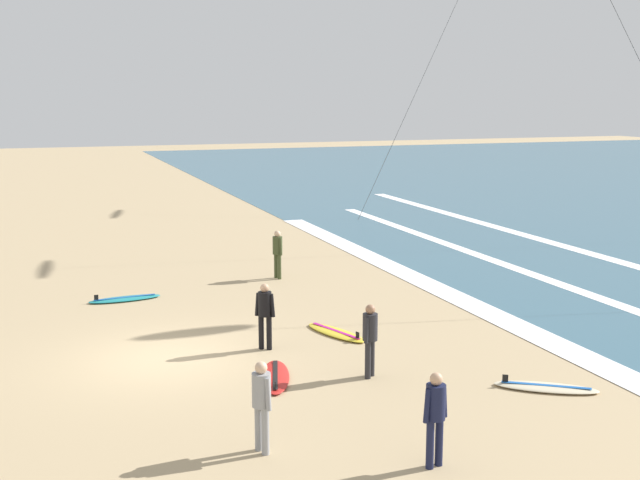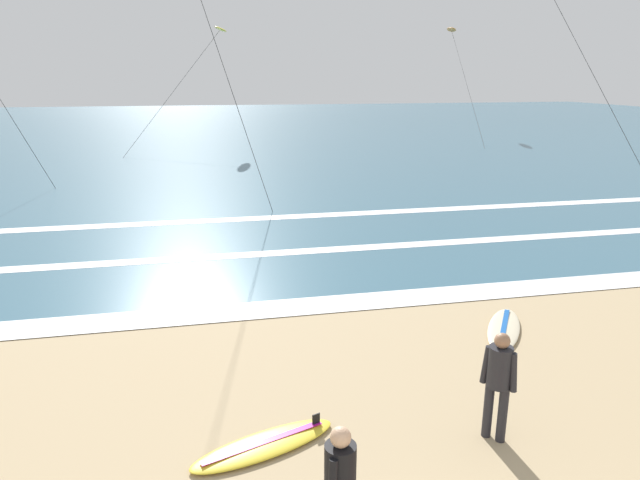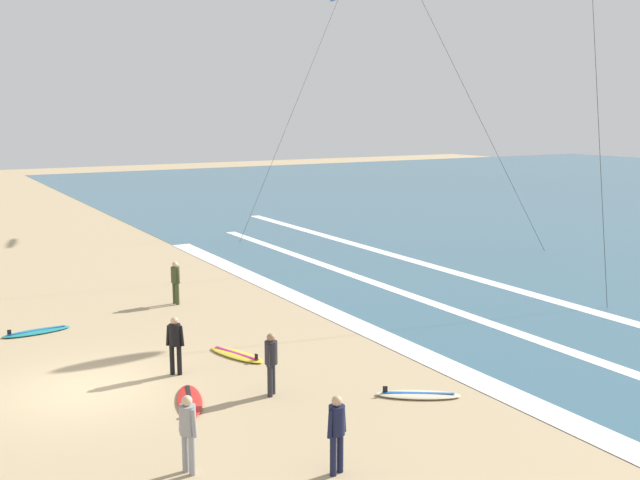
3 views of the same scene
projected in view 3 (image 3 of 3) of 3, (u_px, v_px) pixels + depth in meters
ground_plane at (87, 389)px, 18.44m from camera, size 160.00×160.00×0.00m
wave_foam_shoreline at (400, 345)px, 21.94m from camera, size 39.39×0.95×0.01m
wave_foam_mid_break at (492, 324)px, 24.08m from camera, size 43.95×0.55×0.01m
wave_foam_outer_break at (564, 304)px, 26.68m from camera, size 53.87×0.65×0.01m
surfer_background_far at (175, 340)px, 19.30m from camera, size 0.37×0.46×1.60m
surfer_right_near at (271, 358)px, 17.88m from camera, size 0.41×0.43×1.60m
surfer_left_far at (337, 427)px, 13.94m from camera, size 0.32×0.51×1.60m
surfer_mid_group at (188, 427)px, 13.96m from camera, size 0.51×0.32×1.60m
surfer_left_near at (175, 279)px, 26.50m from camera, size 0.51×0.32×1.60m
surfboard_right_spare at (418, 395)px, 17.95m from camera, size 1.65×2.09×0.25m
surfboard_near_water at (37, 332)px, 23.14m from camera, size 0.79×2.15×0.25m
surfboard_left_pile at (237, 355)px, 20.93m from camera, size 2.18×1.25×0.25m
surfboard_foreground_flat at (190, 401)px, 17.57m from camera, size 2.18×1.18×0.25m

